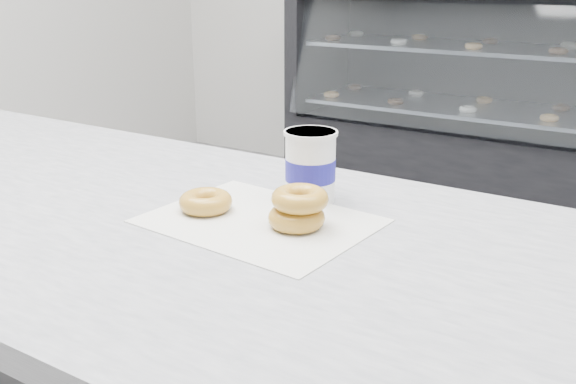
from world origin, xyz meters
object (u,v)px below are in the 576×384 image
Objects in this scene: donut_stack at (298,208)px; display_case at (513,129)px; donut_single at (206,202)px; coffee_cup at (310,165)px.

display_case is at bearing 95.90° from donut_stack.
display_case is 2.71m from donut_single.
display_case is at bearing 92.33° from donut_single.
donut_single is 0.19m from coffee_cup.
display_case is at bearing 80.89° from coffee_cup.
donut_single is at bearing -87.67° from display_case.
display_case reaches higher than coffee_cup.
donut_single is (0.11, -2.68, 0.43)m from display_case.
donut_stack is 0.13m from coffee_cup.
donut_stack is (0.27, -2.66, 0.44)m from display_case.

